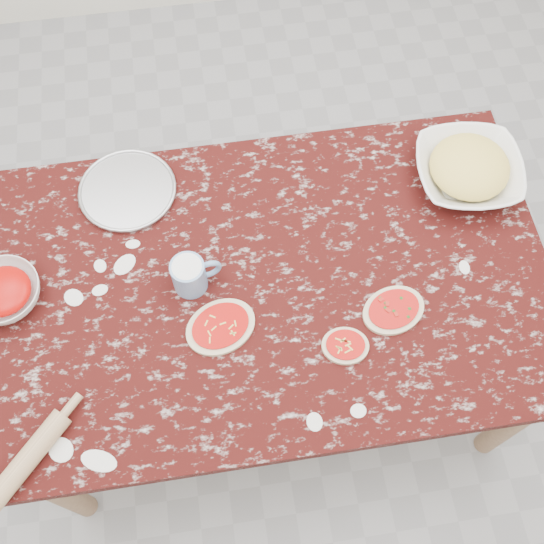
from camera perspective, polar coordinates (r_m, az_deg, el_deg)
The scene contains 10 objects.
ground at distance 2.56m, azimuth -0.00°, elevation -7.99°, with size 4.00×4.00×0.00m, color gray.
worktable at distance 1.93m, azimuth -0.00°, elevation -1.75°, with size 1.60×1.00×0.75m.
pizza_tray at distance 2.05m, azimuth -12.48°, elevation 6.92°, with size 0.29×0.29×0.01m, color #B2B2B7.
sauce_bowl at distance 1.95m, azimuth -22.30°, elevation -1.72°, with size 0.21×0.21×0.07m, color white.
cheese_bowl at distance 2.09m, azimuth 16.68°, elevation 8.41°, with size 0.32×0.32×0.08m, color white.
flour_mug at distance 1.82m, azimuth -7.12°, elevation -0.24°, with size 0.14×0.10×0.11m.
pizza_left at distance 1.80m, azimuth -4.51°, elevation -4.78°, with size 0.24×0.22×0.02m.
pizza_mid at distance 1.78m, azimuth 6.41°, elevation -6.40°, with size 0.14×0.13×0.02m.
pizza_right at distance 1.84m, azimuth 10.54°, elevation -3.28°, with size 0.21×0.19×0.02m.
rolling_pin at distance 1.78m, azimuth -20.67°, elevation -15.20°, with size 0.06×0.06×0.28m, color tan.
Camera 1 is at (-0.12, -0.80, 2.43)m, focal length 43.17 mm.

